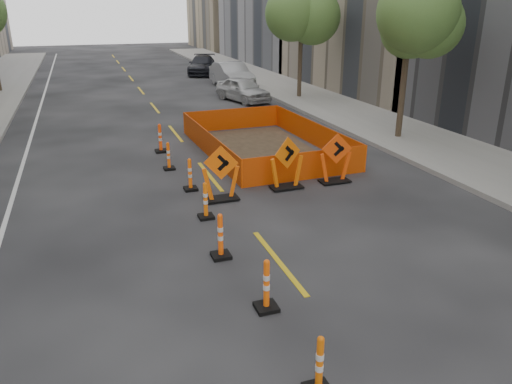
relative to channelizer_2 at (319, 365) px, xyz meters
name	(u,v)px	position (x,y,z in m)	size (l,w,h in m)	color
sidewalk_right	(410,137)	(9.89, 11.79, -0.40)	(4.00, 90.00, 0.15)	gray
tree_r_b	(410,23)	(9.29, 11.79, 4.05)	(2.80, 2.80, 5.95)	#382B1E
tree_r_c	(301,17)	(9.29, 21.79, 4.05)	(2.80, 2.80, 5.95)	#382B1E
channelizer_2	(319,365)	(0.00, 0.00, 0.00)	(0.38, 0.38, 0.95)	#D55908
channelizer_3	(266,285)	(0.02, 2.19, 0.03)	(0.40, 0.40, 1.01)	#F0550A
channelizer_4	(220,236)	(-0.23, 4.37, 0.04)	(0.41, 0.41, 1.03)	#FF520A
channelizer_5	(206,200)	(-0.03, 6.56, 0.01)	(0.39, 0.39, 0.98)	orange
channelizer_6	(190,174)	(0.04, 8.75, 0.01)	(0.39, 0.39, 0.98)	#FF5F0A
channelizer_7	(168,156)	(-0.22, 10.93, -0.01)	(0.37, 0.37, 0.94)	#F0580A
channelizer_8	(160,138)	(-0.15, 13.12, 0.06)	(0.42, 0.42, 1.07)	#F2420A
chevron_sign_left	(221,173)	(0.69, 7.65, 0.32)	(1.06, 0.64, 1.59)	#F05B0A
chevron_sign_center	(287,163)	(2.78, 7.94, 0.32)	(1.06, 0.64, 1.60)	#E35F09
chevron_sign_right	(336,158)	(4.40, 7.95, 0.30)	(1.04, 0.62, 1.56)	#DA4009
safety_fence	(263,138)	(3.54, 12.11, -0.02)	(4.29, 7.30, 0.91)	#E4460C
parked_car_near	(243,89)	(5.94, 22.12, 0.19)	(1.59, 3.94, 1.34)	silver
parked_car_mid	(232,75)	(6.78, 27.16, 0.34)	(1.72, 4.94, 1.63)	#9C9DA2
parked_car_far	(202,65)	(6.51, 34.38, 0.23)	(1.98, 4.88, 1.42)	black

